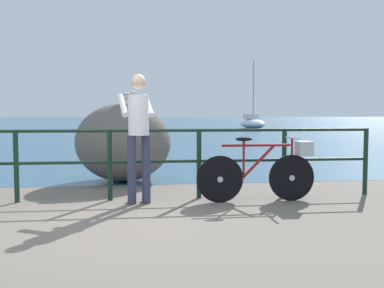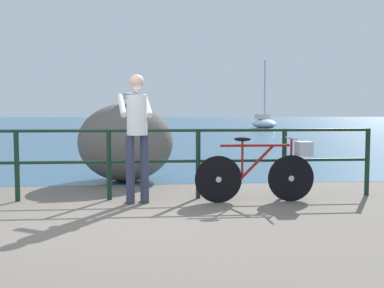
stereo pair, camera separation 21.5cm
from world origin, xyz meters
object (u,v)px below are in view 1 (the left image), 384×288
at_px(sailboat, 252,123).
at_px(seagull, 126,95).
at_px(person_at_railing, 138,132).
at_px(breakwater_boulder_main, 123,142).
at_px(bicycle, 266,169).

bearing_deg(sailboat, seagull, -23.00).
bearing_deg(seagull, person_at_railing, -94.19).
bearing_deg(seagull, breakwater_boulder_main, 119.66).
bearing_deg(seagull, bicycle, -55.85).
relative_size(bicycle, seagull, 4.97).
xyz_separation_m(person_at_railing, sailboat, (8.36, 26.23, -0.57)).
bearing_deg(breakwater_boulder_main, sailboat, 70.34).
bearing_deg(bicycle, seagull, 133.67).
bearing_deg(bicycle, person_at_railing, 177.30).
height_order(person_at_railing, sailboat, sailboat).
distance_m(person_at_railing, seagull, 2.08).
relative_size(bicycle, breakwater_boulder_main, 0.98).
bearing_deg(sailboat, bicycle, -17.56).
distance_m(breakwater_boulder_main, sailboat, 25.66).
bearing_deg(bicycle, breakwater_boulder_main, 133.52).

